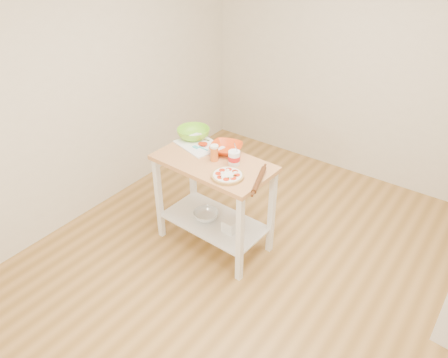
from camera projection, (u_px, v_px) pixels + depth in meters
The scene contains 13 objects.
room_shell at pixel (263, 144), 3.01m from camera, with size 4.04×4.54×2.74m.
prep_island at pixel (214, 187), 3.85m from camera, with size 1.05×0.61×0.90m.
pizza at pixel (228, 176), 3.49m from camera, with size 0.26×0.26×0.04m.
cutting_board at pixel (199, 144), 3.95m from camera, with size 0.46×0.39×0.04m.
spatula at pixel (200, 148), 3.88m from camera, with size 0.15×0.05×0.01m.
knife at pixel (192, 137), 4.05m from camera, with size 0.27×0.09×0.01m.
orange_bowl at pixel (226, 148), 3.83m from camera, with size 0.28×0.28×0.07m, color #CD3D0C.
green_bowl at pixel (193, 133), 4.05m from camera, with size 0.30×0.30×0.09m, color #7BCF27.
beer_pint at pixel (214, 153), 3.69m from camera, with size 0.07×0.07×0.14m.
yogurt_tub at pixel (234, 158), 3.64m from camera, with size 0.10×0.10×0.22m.
rolling_pin at pixel (259, 180), 3.43m from camera, with size 0.04×0.04×0.36m, color #4F2912.
shelf_glass_bowl at pixel (206, 215), 4.06m from camera, with size 0.24×0.24×0.07m, color silver.
shelf_bin at pixel (230, 226), 3.90m from camera, with size 0.12×0.12×0.12m, color white.
Camera 1 is at (1.35, -2.32, 2.77)m, focal length 35.00 mm.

